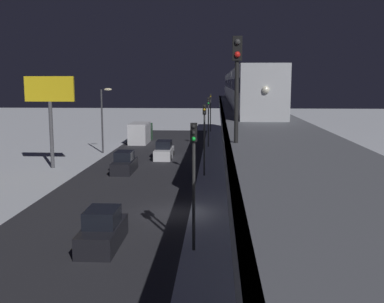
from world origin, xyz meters
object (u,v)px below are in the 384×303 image
(sedan_black_2, at_px, (103,231))
(traffic_light_near, at_px, (194,168))
(traffic_light_distant, at_px, (211,107))
(sedan_black, at_px, (125,164))
(sedan_white, at_px, (164,151))
(commercial_billboard, at_px, (50,98))
(box_truck, at_px, (141,133))
(rail_signal, at_px, (237,71))
(subway_train, at_px, (241,87))
(traffic_light_far, at_px, (208,114))
(traffic_light_mid, at_px, (204,129))

(sedan_black_2, xyz_separation_m, traffic_light_near, (-4.70, 0.34, 3.40))
(traffic_light_distant, bearing_deg, sedan_black, 78.40)
(sedan_white, bearing_deg, sedan_black, -109.15)
(traffic_light_distant, height_order, commercial_billboard, commercial_billboard)
(sedan_white, bearing_deg, box_truck, 109.64)
(commercial_billboard, bearing_deg, rail_signal, 122.51)
(subway_train, height_order, traffic_light_near, subway_train)
(rail_signal, bearing_deg, traffic_light_near, -68.01)
(traffic_light_far, bearing_deg, traffic_light_distant, -90.00)
(sedan_white, height_order, sedan_black, same)
(sedan_white, relative_size, traffic_light_mid, 0.74)
(sedan_black, bearing_deg, traffic_light_far, -113.02)
(traffic_light_mid, bearing_deg, rail_signal, 94.52)
(traffic_light_near, relative_size, traffic_light_distant, 1.00)
(traffic_light_far, height_order, traffic_light_distant, same)
(traffic_light_near, height_order, commercial_billboard, commercial_billboard)
(rail_signal, distance_m, traffic_light_near, 6.74)
(sedan_white, height_order, traffic_light_distant, traffic_light_distant)
(subway_train, height_order, commercial_billboard, subway_train)
(rail_signal, distance_m, traffic_light_far, 42.63)
(traffic_light_near, bearing_deg, rail_signal, 111.99)
(sedan_white, bearing_deg, traffic_light_mid, -63.15)
(traffic_light_mid, bearing_deg, commercial_billboard, -11.02)
(box_truck, height_order, commercial_billboard, commercial_billboard)
(box_truck, xyz_separation_m, traffic_light_near, (-9.50, 41.61, 2.85))
(traffic_light_mid, bearing_deg, sedan_white, -63.15)
(traffic_light_near, bearing_deg, sedan_white, -80.52)
(sedan_white, distance_m, sedan_black, 8.53)
(sedan_white, xyz_separation_m, traffic_light_far, (-4.70, -9.59, 3.41))
(subway_train, xyz_separation_m, sedan_black, (11.41, 12.42, -7.03))
(sedan_black, height_order, sedan_black_2, same)
(sedan_white, xyz_separation_m, sedan_black, (2.80, 8.06, 0.01))
(rail_signal, distance_m, traffic_light_mid, 23.98)
(rail_signal, height_order, sedan_black_2, rail_signal)
(traffic_light_distant, bearing_deg, traffic_light_mid, 90.00)
(rail_signal, distance_m, sedan_white, 34.34)
(box_truck, relative_size, traffic_light_distant, 1.16)
(traffic_light_far, distance_m, commercial_billboard, 22.03)
(rail_signal, xyz_separation_m, sedan_black, (9.35, -24.69, -7.98))
(traffic_light_far, bearing_deg, commercial_billboard, 46.86)
(sedan_black, distance_m, traffic_light_mid, 8.32)
(rail_signal, xyz_separation_m, traffic_light_near, (1.85, -4.59, -4.58))
(subway_train, xyz_separation_m, sedan_white, (8.61, 4.36, -7.04))
(subway_train, bearing_deg, traffic_light_near, 83.15)
(traffic_light_mid, distance_m, commercial_billboard, 15.46)
(sedan_black, xyz_separation_m, traffic_light_mid, (-7.50, 1.22, 3.40))
(sedan_black_2, relative_size, commercial_billboard, 0.50)
(rail_signal, xyz_separation_m, sedan_black_2, (6.55, -4.93, -7.98))
(subway_train, relative_size, sedan_black_2, 12.52)
(sedan_black_2, relative_size, traffic_light_distant, 0.69)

